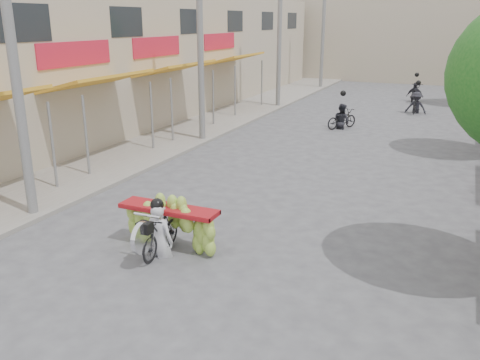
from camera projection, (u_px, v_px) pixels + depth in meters
name	position (u px, v px, depth m)	size (l,w,h in m)	color
ground	(150.00, 332.00, 7.97)	(120.00, 120.00, 0.00)	#56575C
sidewalk_left	(202.00, 123.00, 23.73)	(4.00, 60.00, 0.12)	gray
shophouse_row_left	(97.00, 57.00, 23.86)	(9.77, 40.00, 6.00)	#B5A78F
far_building	(416.00, 35.00, 40.06)	(20.00, 6.00, 7.00)	#B5A78F
utility_pole_near	(12.00, 50.00, 11.45)	(0.60, 0.24, 8.00)	slate
utility_pole_mid	(200.00, 38.00, 19.30)	(0.60, 0.24, 8.00)	slate
utility_pole_far	(279.00, 32.00, 27.15)	(0.60, 0.24, 8.00)	slate
utility_pole_back	(323.00, 29.00, 35.00)	(0.60, 0.24, 8.00)	slate
banana_motorbike	(164.00, 220.00, 10.57)	(2.20, 1.77, 2.10)	black
bg_motorbike_a	(342.00, 112.00, 22.64)	(1.33, 1.63, 1.95)	black
bg_motorbike_b	(417.00, 97.00, 26.28)	(1.09, 1.66, 1.95)	black
bg_motorbike_c	(415.00, 88.00, 30.13)	(1.02, 1.81, 1.95)	black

